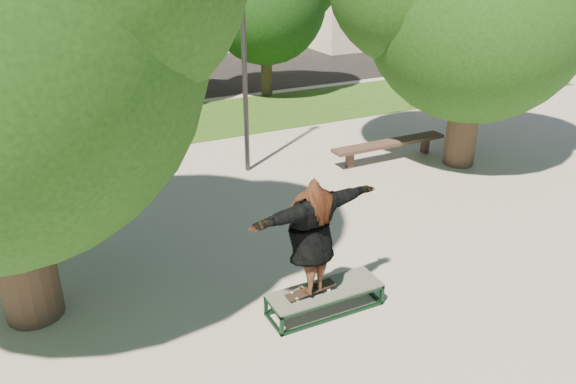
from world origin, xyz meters
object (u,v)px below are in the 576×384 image
car_grey (62,66)px  lamppost (244,41)px  grind_box (325,299)px  car_dark (99,68)px  car_silver_b (139,60)px  bench (389,145)px

car_grey → lamppost: bearing=-85.9°
grind_box → car_dark: size_ratio=0.39×
lamppost → car_silver_b: size_ratio=1.12×
car_silver_b → bench: bearing=-79.5°
bench → car_grey: car_grey is taller
bench → car_silver_b: bearing=106.3°
car_silver_b → car_grey: bearing=167.8°
car_grey → car_dark: bearing=-51.4°
car_dark → grind_box: bearing=-90.9°
bench → car_dark: 12.58m
car_dark → car_grey: (-1.22, 1.05, -0.03)m
grind_box → car_dark: (-0.61, 16.28, 0.57)m
lamppost → car_grey: lamppost is taller
car_dark → bench: bearing=-67.9°
car_dark → car_grey: 1.61m
lamppost → grind_box: bearing=-101.3°
grind_box → car_silver_b: size_ratio=0.33×
lamppost → car_grey: 12.09m
grind_box → car_grey: car_grey is taller
lamppost → car_dark: bearing=99.7°
lamppost → grind_box: size_ratio=3.39×
bench → car_grey: bearing=117.4°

